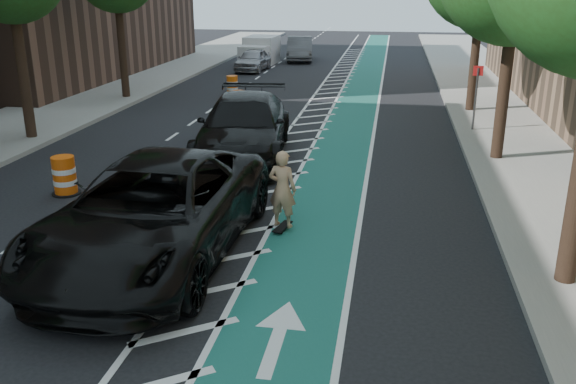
% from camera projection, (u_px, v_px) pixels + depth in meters
% --- Properties ---
extents(ground, '(120.00, 120.00, 0.00)m').
position_uv_depth(ground, '(160.00, 253.00, 12.65)').
color(ground, black).
rests_on(ground, ground).
extents(bike_lane, '(2.00, 90.00, 0.01)m').
position_uv_depth(bike_lane, '(344.00, 141.00, 21.48)').
color(bike_lane, '#185548').
rests_on(bike_lane, ground).
extents(buffer_strip, '(1.40, 90.00, 0.01)m').
position_uv_depth(buffer_strip, '(302.00, 139.00, 21.72)').
color(buffer_strip, silver).
rests_on(buffer_strip, ground).
extents(sidewalk_right, '(5.00, 90.00, 0.15)m').
position_uv_depth(sidewalk_right, '(537.00, 147.00, 20.42)').
color(sidewalk_right, gray).
rests_on(sidewalk_right, ground).
extents(sidewalk_left, '(5.00, 90.00, 0.15)m').
position_uv_depth(sidewalk_left, '(20.00, 126.00, 23.45)').
color(sidewalk_left, gray).
rests_on(sidewalk_left, ground).
extents(curb_right, '(0.12, 90.00, 0.16)m').
position_uv_depth(curb_right, '(462.00, 144.00, 20.81)').
color(curb_right, gray).
rests_on(curb_right, ground).
extents(curb_left, '(0.12, 90.00, 0.16)m').
position_uv_depth(curb_left, '(79.00, 128.00, 23.06)').
color(curb_left, gray).
rests_on(curb_left, ground).
extents(sign_post, '(0.35, 0.08, 2.47)m').
position_uv_depth(sign_post, '(476.00, 97.00, 22.17)').
color(sign_post, '#4C4C4C').
rests_on(sign_post, ground).
extents(skateboard, '(0.37, 0.77, 0.10)m').
position_uv_depth(skateboard, '(283.00, 227.00, 13.80)').
color(skateboard, black).
rests_on(skateboard, ground).
extents(skateboarder, '(0.72, 0.56, 1.77)m').
position_uv_depth(skateboarder, '(282.00, 189.00, 13.51)').
color(skateboarder, tan).
rests_on(skateboarder, skateboard).
extents(suv_near, '(3.50, 7.24, 1.99)m').
position_uv_depth(suv_near, '(154.00, 210.00, 12.22)').
color(suv_near, black).
rests_on(suv_near, ground).
extents(suv_far, '(3.43, 6.89, 1.92)m').
position_uv_depth(suv_far, '(244.00, 127.00, 19.32)').
color(suv_far, black).
rests_on(suv_far, ground).
extents(car_silver, '(1.81, 4.07, 1.36)m').
position_uv_depth(car_silver, '(253.00, 60.00, 38.08)').
color(car_silver, '#9D9DA2').
rests_on(car_silver, ground).
extents(car_grey, '(2.37, 5.14, 1.63)m').
position_uv_depth(car_grey, '(300.00, 49.00, 43.03)').
color(car_grey, '#525357').
rests_on(car_grey, ground).
extents(box_truck, '(2.10, 4.40, 1.80)m').
position_uv_depth(box_truck, '(260.00, 52.00, 41.15)').
color(box_truck, silver).
rests_on(box_truck, ground).
extents(barrel_a, '(0.75, 0.75, 1.02)m').
position_uv_depth(barrel_a, '(65.00, 176.00, 16.02)').
color(barrel_a, '#E9570C').
rests_on(barrel_a, ground).
extents(barrel_b, '(0.71, 0.71, 0.97)m').
position_uv_depth(barrel_b, '(239.00, 103.00, 25.82)').
color(barrel_b, '#FF620D').
rests_on(barrel_b, ground).
extents(barrel_c, '(0.69, 0.69, 0.94)m').
position_uv_depth(barrel_c, '(232.00, 86.00, 30.10)').
color(barrel_c, orange).
rests_on(barrel_c, ground).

